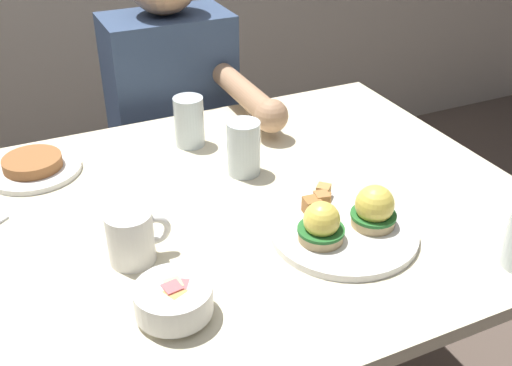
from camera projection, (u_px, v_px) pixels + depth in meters
dining_table at (228, 251)px, 1.24m from camera, size 1.20×0.90×0.74m
eggs_benedict_plate at (346, 223)px, 1.09m from camera, size 0.27×0.27×0.09m
fruit_bowl at (173, 300)px, 0.91m from camera, size 0.12×0.12×0.06m
coffee_mug at (132, 235)px, 1.02m from camera, size 0.11×0.08×0.09m
water_glass_near at (244, 151)px, 1.28m from camera, size 0.07×0.07×0.12m
water_glass_extra at (189, 125)px, 1.39m from camera, size 0.07×0.07×0.12m
side_plate at (33, 166)px, 1.30m from camera, size 0.20×0.20×0.04m
diner_person at (177, 121)px, 1.73m from camera, size 0.34×0.54×1.14m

